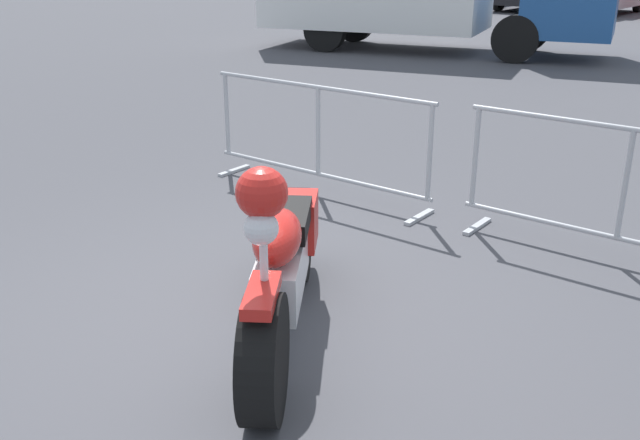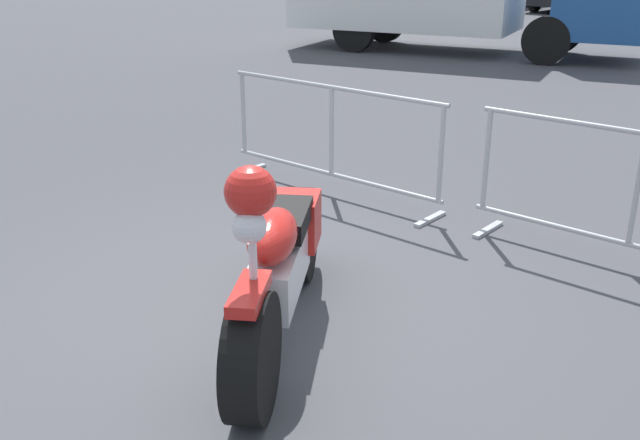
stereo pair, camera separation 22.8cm
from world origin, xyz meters
TOP-DOWN VIEW (x-y plane):
  - ground_plane at (0.00, 0.00)m, footprint 120.00×120.00m
  - motorcycle at (0.37, -0.07)m, footprint 1.39×2.09m
  - crowd_barrier_near at (-1.03, 2.28)m, footprint 2.54×0.53m
  - crowd_barrier_far at (1.78, 2.28)m, footprint 2.54×0.53m

SIDE VIEW (x-z plane):
  - ground_plane at x=0.00m, z-range 0.00..0.00m
  - motorcycle at x=0.37m, z-range -0.16..1.17m
  - crowd_barrier_near at x=-1.03m, z-range 0.02..1.09m
  - crowd_barrier_far at x=1.78m, z-range 0.02..1.09m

